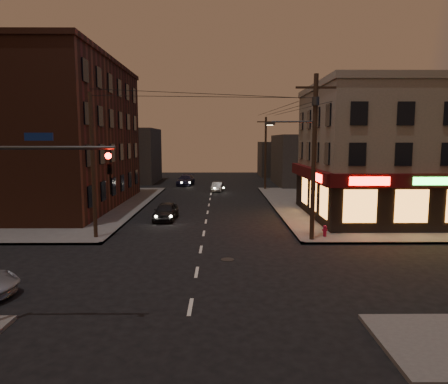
{
  "coord_description": "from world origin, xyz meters",
  "views": [
    {
      "loc": [
        1.15,
        -18.36,
        6.23
      ],
      "look_at": [
        1.34,
        5.1,
        3.2
      ],
      "focal_mm": 32.0,
      "sensor_mm": 36.0,
      "label": 1
    }
  ],
  "objects_px": {
    "sedan_far": "(186,180)",
    "fire_hydrant": "(325,230)",
    "sedan_near": "(166,211)",
    "sedan_mid": "(217,187)"
  },
  "relations": [
    {
      "from": "sedan_far",
      "to": "fire_hydrant",
      "type": "distance_m",
      "value": 32.86
    },
    {
      "from": "sedan_near",
      "to": "sedan_mid",
      "type": "distance_m",
      "value": 18.1
    },
    {
      "from": "sedan_mid",
      "to": "fire_hydrant",
      "type": "xyz_separation_m",
      "value": [
        7.07,
        -23.88,
        -0.03
      ]
    },
    {
      "from": "sedan_mid",
      "to": "sedan_far",
      "type": "bearing_deg",
      "value": 130.28
    },
    {
      "from": "sedan_far",
      "to": "sedan_mid",
      "type": "bearing_deg",
      "value": -51.96
    },
    {
      "from": "sedan_near",
      "to": "sedan_far",
      "type": "distance_m",
      "value": 24.56
    },
    {
      "from": "sedan_far",
      "to": "sedan_near",
      "type": "bearing_deg",
      "value": -83.75
    },
    {
      "from": "sedan_near",
      "to": "fire_hydrant",
      "type": "relative_size",
      "value": 5.52
    },
    {
      "from": "sedan_near",
      "to": "sedan_mid",
      "type": "xyz_separation_m",
      "value": [
        3.92,
        17.67,
        -0.11
      ]
    },
    {
      "from": "sedan_near",
      "to": "fire_hydrant",
      "type": "distance_m",
      "value": 12.63
    }
  ]
}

